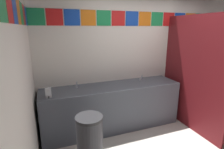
# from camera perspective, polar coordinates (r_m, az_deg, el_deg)

# --- Properties ---
(wall_back) EXTENTS (4.30, 0.09, 2.73)m
(wall_back) POSITION_cam_1_polar(r_m,az_deg,el_deg) (3.80, 9.76, 6.71)
(wall_back) COLOR silver
(wall_back) RESTS_ON ground_plane
(wall_side) EXTENTS (0.09, 3.07, 2.73)m
(wall_side) POSITION_cam_1_polar(r_m,az_deg,el_deg) (1.78, -28.85, -4.34)
(wall_side) COLOR silver
(wall_side) RESTS_ON ground_plane
(vanity_counter) EXTENTS (2.60, 0.61, 0.85)m
(vanity_counter) POSITION_cam_1_polar(r_m,az_deg,el_deg) (3.44, 0.17, -10.29)
(vanity_counter) COLOR #4C515B
(vanity_counter) RESTS_ON ground_plane
(faucet_left) EXTENTS (0.04, 0.10, 0.14)m
(faucet_left) POSITION_cam_1_polar(r_m,az_deg,el_deg) (3.19, -11.39, -3.51)
(faucet_left) COLOR silver
(faucet_left) RESTS_ON vanity_counter
(faucet_right) EXTENTS (0.04, 0.10, 0.14)m
(faucet_right) POSITION_cam_1_polar(r_m,az_deg,el_deg) (3.61, 9.35, -1.23)
(faucet_right) COLOR silver
(faucet_right) RESTS_ON vanity_counter
(soap_dispenser) EXTENTS (0.09, 0.09, 0.16)m
(soap_dispenser) POSITION_cam_1_polar(r_m,az_deg,el_deg) (2.89, -19.90, -5.54)
(soap_dispenser) COLOR #B7BABF
(soap_dispenser) RESTS_ON vanity_counter
(stall_divider) EXTENTS (0.92, 1.55, 2.13)m
(stall_divider) POSITION_cam_1_polar(r_m,az_deg,el_deg) (3.54, 29.38, -0.71)
(stall_divider) COLOR maroon
(stall_divider) RESTS_ON ground_plane
(toilet) EXTENTS (0.39, 0.49, 0.74)m
(toilet) POSITION_cam_1_polar(r_m,az_deg,el_deg) (4.39, 24.48, -7.80)
(toilet) COLOR white
(toilet) RESTS_ON ground_plane
(trash_bin) EXTENTS (0.38, 0.38, 0.74)m
(trash_bin) POSITION_cam_1_polar(r_m,az_deg,el_deg) (2.66, -7.16, -20.40)
(trash_bin) COLOR #333338
(trash_bin) RESTS_ON ground_plane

